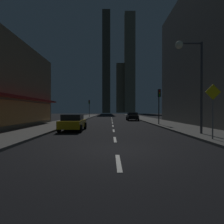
{
  "coord_description": "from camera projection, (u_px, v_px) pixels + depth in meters",
  "views": [
    {
      "loc": [
        -0.27,
        -8.59,
        1.79
      ],
      "look_at": [
        0.0,
        27.52,
        1.5
      ],
      "focal_mm": 30.87,
      "sensor_mm": 36.0,
      "label": 1
    }
  ],
  "objects": [
    {
      "name": "skyscraper_distant_tall",
      "position": [
        106.0,
        63.0,
        135.03
      ],
      "size": [
        5.48,
        8.15,
        70.87
      ],
      "primitive_type": "cube",
      "color": "#3B382C",
      "rests_on": "ground"
    },
    {
      "name": "sidewalk_right",
      "position": [
        145.0,
        119.0,
        40.66
      ],
      "size": [
        4.0,
        76.0,
        0.15
      ],
      "primitive_type": "cube",
      "color": "#605E59",
      "rests_on": "ground"
    },
    {
      "name": "fire_hydrant_far_left",
      "position": [
        68.0,
        121.0,
        25.32
      ],
      "size": [
        0.42,
        0.3,
        0.65
      ],
      "color": "gold",
      "rests_on": "sidewalk_left"
    },
    {
      "name": "skyscraper_distant_short",
      "position": [
        130.0,
        63.0,
        150.07
      ],
      "size": [
        8.07,
        7.72,
        77.56
      ],
      "primitive_type": "cube",
      "color": "#615D49",
      "rests_on": "ground"
    },
    {
      "name": "traffic_light_near_right",
      "position": [
        159.0,
        99.0,
        22.82
      ],
      "size": [
        0.32,
        0.48,
        4.2
      ],
      "color": "#2D2D2D",
      "rests_on": "sidewalk_right"
    },
    {
      "name": "car_parked_far",
      "position": [
        132.0,
        116.0,
        34.21
      ],
      "size": [
        1.98,
        4.24,
        1.45
      ],
      "color": "black",
      "rests_on": "ground"
    },
    {
      "name": "street_lamp_right",
      "position": [
        190.0,
        64.0,
        13.65
      ],
      "size": [
        1.96,
        0.56,
        6.58
      ],
      "color": "#38383D",
      "rests_on": "sidewalk_right"
    },
    {
      "name": "pedestrian_crossing_sign",
      "position": [
        213.0,
        107.0,
        11.03
      ],
      "size": [
        0.91,
        0.08,
        3.15
      ],
      "color": "slate",
      "rests_on": "sidewalk_right"
    },
    {
      "name": "ground_plane",
      "position": [
        112.0,
        119.0,
        40.61
      ],
      "size": [
        78.0,
        136.0,
        0.1
      ],
      "primitive_type": "cube",
      "color": "black"
    },
    {
      "name": "car_parked_near",
      "position": [
        73.0,
        122.0,
        17.01
      ],
      "size": [
        1.98,
        4.24,
        1.45
      ],
      "color": "gold",
      "rests_on": "ground"
    },
    {
      "name": "lane_marking_center",
      "position": [
        112.0,
        123.0,
        27.41
      ],
      "size": [
        0.16,
        43.8,
        0.01
      ],
      "color": "silver",
      "rests_on": "ground"
    },
    {
      "name": "traffic_light_far_left",
      "position": [
        89.0,
        105.0,
        47.07
      ],
      "size": [
        0.32,
        0.48,
        4.2
      ],
      "color": "#2D2D2D",
      "rests_on": "sidewalk_left"
    },
    {
      "name": "sidewalk_left",
      "position": [
        79.0,
        119.0,
        40.55
      ],
      "size": [
        4.0,
        76.0,
        0.15
      ],
      "primitive_type": "cube",
      "color": "#605E59",
      "rests_on": "ground"
    },
    {
      "name": "skyscraper_distant_mid",
      "position": [
        121.0,
        88.0,
        153.36
      ],
      "size": [
        6.81,
        6.55,
        38.94
      ],
      "primitive_type": "cube",
      "color": "#534F3E",
      "rests_on": "ground"
    }
  ]
}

